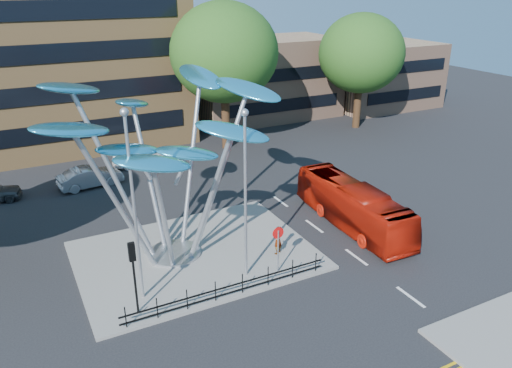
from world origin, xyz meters
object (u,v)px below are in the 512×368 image
street_lamp_left (132,192)px  traffic_light_island (133,263)px  tree_far (361,54)px  pedestrian (278,240)px  street_lamp_right (245,181)px  no_entry_sign_island (278,242)px  parked_car_right (143,156)px  tree_right (224,53)px  red_bus (352,206)px  leaf_sculpture (163,130)px  parked_car_mid (90,177)px

street_lamp_left → traffic_light_island: size_ratio=2.57×
tree_far → pedestrian: size_ratio=6.89×
traffic_light_island → street_lamp_right: bearing=5.2°
no_entry_sign_island → parked_car_right: bearing=94.9°
parked_car_right → tree_right: bearing=-78.9°
no_entry_sign_island → parked_car_right: no_entry_sign_island is taller
no_entry_sign_island → street_lamp_left: bearing=171.4°
red_bus → pedestrian: 5.72m
no_entry_sign_island → red_bus: size_ratio=0.26×
tree_far → street_lamp_right: tree_far is taller
parked_car_right → pedestrian: bearing=-167.7°
street_lamp_right → parked_car_right: bearing=90.3°
street_lamp_right → leaf_sculpture: bearing=124.9°
street_lamp_left → traffic_light_island: 2.96m
leaf_sculpture → no_entry_sign_island: size_ratio=5.19×
traffic_light_island → red_bus: size_ratio=0.37×
leaf_sculpture → street_lamp_left: size_ratio=1.45×
tree_far → street_lamp_left: bearing=-145.1°
no_entry_sign_island → tree_right: bearing=72.9°
street_lamp_left → no_entry_sign_island: (6.50, -0.98, -3.54)m
no_entry_sign_island → leaf_sculpture: bearing=134.3°
tree_right → pedestrian: bearing=-105.9°
parked_car_mid → parked_car_right: bearing=-67.4°
street_lamp_right → traffic_light_island: street_lamp_right is taller
red_bus → parked_car_right: red_bus is taller
tree_far → street_lamp_left: 32.37m
parked_car_mid → street_lamp_left: bearing=170.4°
street_lamp_left → pedestrian: bearing=4.4°
pedestrian → parked_car_right: size_ratio=0.33×
street_lamp_right → parked_car_mid: (-4.59, 15.40, -4.37)m
traffic_light_island → no_entry_sign_island: (7.00, 0.02, -0.80)m
parked_car_right → traffic_light_island: bearing=167.8°
no_entry_sign_island → pedestrian: (0.89, 1.55, -0.88)m
tree_right → street_lamp_left: size_ratio=1.38×
parked_car_mid → parked_car_right: parked_car_mid is taller
tree_right → pedestrian: tree_right is taller
traffic_light_island → pedestrian: bearing=11.2°
leaf_sculpture → parked_car_right: size_ratio=2.70×
leaf_sculpture → street_lamp_left: 4.28m
pedestrian → parked_car_mid: 15.95m
leaf_sculpture → tree_far: bearing=32.5°
pedestrian → traffic_light_island: bearing=-16.7°
tree_right → red_bus: bearing=-88.3°
street_lamp_right → no_entry_sign_island: street_lamp_right is taller
leaf_sculpture → parked_car_mid: 13.39m
tree_far → street_lamp_left: size_ratio=1.23×
traffic_light_island → red_bus: (13.50, 2.59, -1.31)m
street_lamp_right → red_bus: size_ratio=0.89×
leaf_sculpture → no_entry_sign_island: bearing=-45.7°
leaf_sculpture → traffic_light_island: 6.65m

